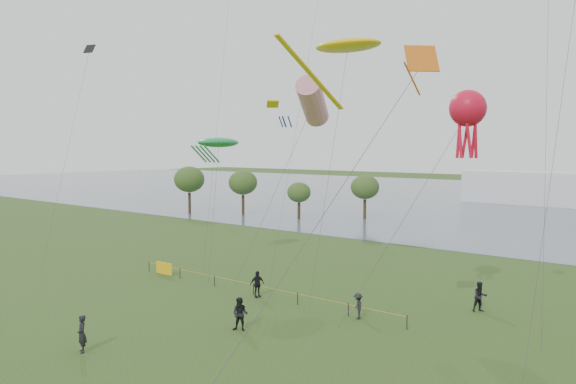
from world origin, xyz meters
The scene contains 13 objects.
pavilion_left centered at (-12.00, 95.00, 3.00)m, with size 22.00×8.00×6.00m, color white.
trees centered at (-38.13, 49.20, 4.95)m, with size 29.53×16.09×7.49m.
fence centered at (-13.32, 14.92, 0.55)m, with size 24.07×0.07×1.05m.
spectator_a centered at (-2.48, 8.72, 0.96)m, with size 0.94×0.73×1.92m, color black.
spectator_b centered at (1.53, 14.88, 0.80)m, with size 1.03×0.59×1.59m, color black.
spectator_c centered at (-6.60, 14.66, 0.93)m, with size 1.09×0.45×1.86m, color black.
spectator_f centered at (-6.37, 1.17, 0.96)m, with size 0.70×0.46×1.91m, color black.
spectator_g centered at (6.73, 21.11, 0.96)m, with size 0.94×0.73×1.93m, color black.
kite_stingray centered at (-2.48, 19.48, 17.45)m, with size 5.06×10.06×17.92m.
kite_windsock centered at (-7.70, 22.52, 14.11)m, with size 4.66×8.83×16.10m.
kite_creature centered at (-16.58, 20.58, 10.87)m, with size 5.10×7.14×11.33m.
kite_octopus centered at (6.75, 18.25, 12.63)m, with size 6.24×6.73×13.79m.
kite_delta centered at (7.79, 9.15, 13.68)m, with size 1.90×16.44×15.11m.
Camera 1 is at (19.45, -13.78, 10.43)m, focal length 35.00 mm.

